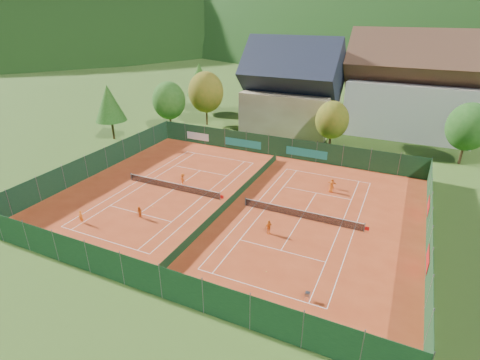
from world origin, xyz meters
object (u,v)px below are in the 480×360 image
at_px(hotel_block_a, 411,91).
at_px(player_left_near, 81,217).
at_px(chalet, 292,92).
at_px(player_left_mid, 139,213).
at_px(player_right_far_b, 332,184).
at_px(player_right_near, 269,227).
at_px(ball_hopper, 307,294).
at_px(player_right_far_a, 331,187).
at_px(player_left_far, 183,179).

height_order(hotel_block_a, player_left_near, hotel_block_a).
height_order(chalet, hotel_block_a, hotel_block_a).
bearing_deg(player_left_near, player_left_mid, 28.92).
relative_size(hotel_block_a, player_left_near, 15.55).
relative_size(player_left_near, player_right_far_b, 1.11).
xyz_separation_m(player_left_near, player_right_near, (18.12, 6.18, 0.04)).
height_order(player_left_mid, player_right_near, player_right_near).
xyz_separation_m(ball_hopper, player_right_far_a, (-2.39, 18.92, 0.14)).
height_order(player_right_near, player_right_far_b, player_right_near).
relative_size(player_left_mid, player_right_far_b, 1.07).
bearing_deg(hotel_block_a, chalet, -162.47).
bearing_deg(ball_hopper, player_left_near, 177.29).
bearing_deg(player_left_far, player_right_far_b, -134.74).
relative_size(player_right_far_a, player_right_far_b, 1.11).
xyz_separation_m(hotel_block_a, player_left_near, (-28.15, -46.42, -6.69)).
bearing_deg(hotel_block_a, player_right_near, -104.00).
xyz_separation_m(player_left_mid, player_right_far_a, (16.84, 14.52, 0.02)).
bearing_deg(player_left_far, hotel_block_a, -101.27).
bearing_deg(player_left_near, player_right_far_a, 34.15).
bearing_deg(player_left_far, ball_hopper, 169.22).
relative_size(ball_hopper, player_left_far, 0.51).
xyz_separation_m(chalet, player_right_far_a, (12.49, -22.63, -5.93)).
height_order(hotel_block_a, player_right_near, hotel_block_a).
height_order(player_left_far, player_right_far_b, player_left_far).
height_order(ball_hopper, player_right_far_a, player_right_far_a).
bearing_deg(player_right_far_a, player_right_near, 70.24).
height_order(player_left_far, player_right_near, player_left_far).
bearing_deg(ball_hopper, player_left_far, 146.05).
relative_size(player_left_near, player_right_near, 0.95).
distance_m(hotel_block_a, ball_hopper, 48.22).
height_order(player_left_near, player_right_far_a, player_left_near).
bearing_deg(ball_hopper, player_left_mid, 167.11).
distance_m(ball_hopper, player_left_near, 24.06).
height_order(ball_hopper, player_left_near, player_left_near).
relative_size(player_left_mid, player_right_near, 0.91).
height_order(hotel_block_a, player_left_mid, hotel_block_a).
bearing_deg(player_right_near, player_right_far_a, 14.95).
distance_m(player_left_far, player_right_far_a, 18.06).
distance_m(ball_hopper, player_left_far, 23.51).
relative_size(chalet, player_left_mid, 12.09).
distance_m(hotel_block_a, player_left_far, 42.27).
height_order(ball_hopper, player_right_far_b, player_right_far_b).
relative_size(player_left_far, player_right_far_a, 1.13).
relative_size(ball_hopper, player_right_near, 0.55).
bearing_deg(player_left_mid, player_left_far, 109.47).
relative_size(chalet, player_right_near, 11.06).
xyz_separation_m(player_left_mid, player_right_near, (13.31, 2.92, 0.06)).
distance_m(player_left_far, player_right_far_b, 18.32).
bearing_deg(player_left_near, ball_hopper, -7.97).
bearing_deg(player_left_near, player_right_near, 13.58).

